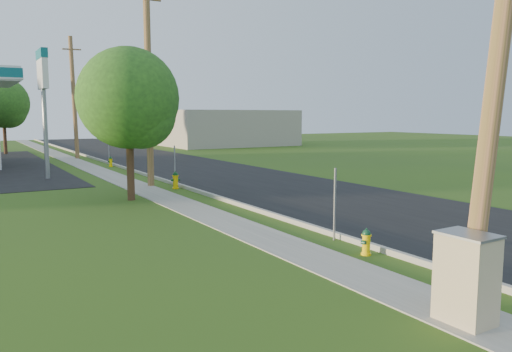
{
  "coord_description": "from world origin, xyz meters",
  "views": [
    {
      "loc": [
        -8.43,
        -6.23,
        3.41
      ],
      "look_at": [
        0.0,
        8.0,
        1.4
      ],
      "focal_mm": 35.0,
      "sensor_mm": 36.0,
      "label": 1
    }
  ],
  "objects": [
    {
      "name": "distant_building",
      "position": [
        18.0,
        45.0,
        2.0
      ],
      "size": [
        14.0,
        10.0,
        4.0
      ],
      "primitive_type": "cube",
      "color": "#9C9487",
      "rests_on": "ground"
    },
    {
      "name": "hydrant_far",
      "position": [
        0.11,
        27.27,
        0.34
      ],
      "size": [
        0.36,
        0.32,
        0.7
      ],
      "color": "#FFD200",
      "rests_on": "ground"
    },
    {
      "name": "price_pylon",
      "position": [
        -4.5,
        22.5,
        5.43
      ],
      "size": [
        0.34,
        2.04,
        6.85
      ],
      "color": "gray",
      "rests_on": "ground"
    },
    {
      "name": "utility_pole_far",
      "position": [
        -0.6,
        35.0,
        4.8
      ],
      "size": [
        1.4,
        0.32,
        9.5
      ],
      "color": "brown",
      "rests_on": "ground"
    },
    {
      "name": "tree_verge",
      "position": [
        -2.51,
        13.46,
        3.93
      ],
      "size": [
        4.03,
        4.03,
        6.11
      ],
      "color": "#3C281A",
      "rests_on": "ground"
    },
    {
      "name": "sign_post_far",
      "position": [
        0.25,
        28.2,
        1.0
      ],
      "size": [
        0.05,
        0.04,
        2.0
      ],
      "primitive_type": "cube",
      "color": "gray",
      "rests_on": "ground"
    },
    {
      "name": "ground_plane",
      "position": [
        0.0,
        0.0,
        0.0
      ],
      "size": [
        140.0,
        140.0,
        0.0
      ],
      "primitive_type": "plane",
      "color": "#304E1A",
      "rests_on": "ground"
    },
    {
      "name": "utility_pole_mid",
      "position": [
        -0.6,
        17.0,
        4.95
      ],
      "size": [
        1.4,
        0.32,
        9.8
      ],
      "color": "brown",
      "rests_on": "ground"
    },
    {
      "name": "sidewalk",
      "position": [
        -1.25,
        10.0,
        0.01
      ],
      "size": [
        1.5,
        120.0,
        0.03
      ],
      "primitive_type": "cube",
      "color": "gray",
      "rests_on": "ground"
    },
    {
      "name": "hydrant_near",
      "position": [
        -0.02,
        2.65,
        0.33
      ],
      "size": [
        0.35,
        0.31,
        0.67
      ],
      "color": "yellow",
      "rests_on": "ground"
    },
    {
      "name": "tree_lot",
      "position": [
        -4.94,
        43.22,
        4.34
      ],
      "size": [
        4.45,
        4.45,
        6.75
      ],
      "color": "#3C281A",
      "rests_on": "ground"
    },
    {
      "name": "utility_pole_near",
      "position": [
        -0.6,
        -1.0,
        4.8
      ],
      "size": [
        1.4,
        0.32,
        9.48
      ],
      "color": "brown",
      "rests_on": "ground"
    },
    {
      "name": "utility_cabinet",
      "position": [
        -1.46,
        -1.21,
        0.76
      ],
      "size": [
        0.69,
        0.9,
        1.52
      ],
      "color": "tan",
      "rests_on": "ground"
    },
    {
      "name": "hydrant_mid",
      "position": [
        0.1,
        15.57,
        0.4
      ],
      "size": [
        0.43,
        0.38,
        0.83
      ],
      "color": "#EABC07",
      "rests_on": "ground"
    },
    {
      "name": "road",
      "position": [
        4.5,
        10.0,
        0.01
      ],
      "size": [
        8.0,
        120.0,
        0.02
      ],
      "primitive_type": "cube",
      "color": "black",
      "rests_on": "ground"
    },
    {
      "name": "sign_post_mid",
      "position": [
        0.25,
        16.0,
        1.0
      ],
      "size": [
        0.05,
        0.04,
        2.0
      ],
      "primitive_type": "cube",
      "color": "gray",
      "rests_on": "ground"
    },
    {
      "name": "curb",
      "position": [
        0.5,
        10.0,
        0.07
      ],
      "size": [
        0.15,
        120.0,
        0.15
      ],
      "primitive_type": "cube",
      "color": "#A29E94",
      "rests_on": "ground"
    },
    {
      "name": "sign_post_near",
      "position": [
        0.25,
        4.2,
        1.0
      ],
      "size": [
        0.05,
        0.04,
        2.0
      ],
      "primitive_type": "cube",
      "color": "gray",
      "rests_on": "ground"
    }
  ]
}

